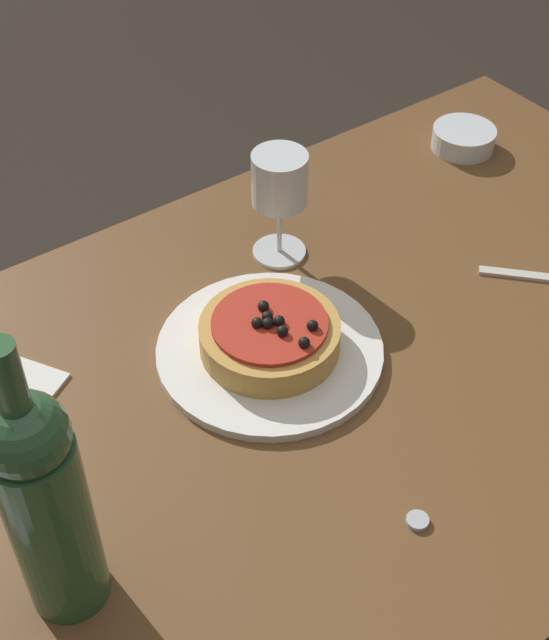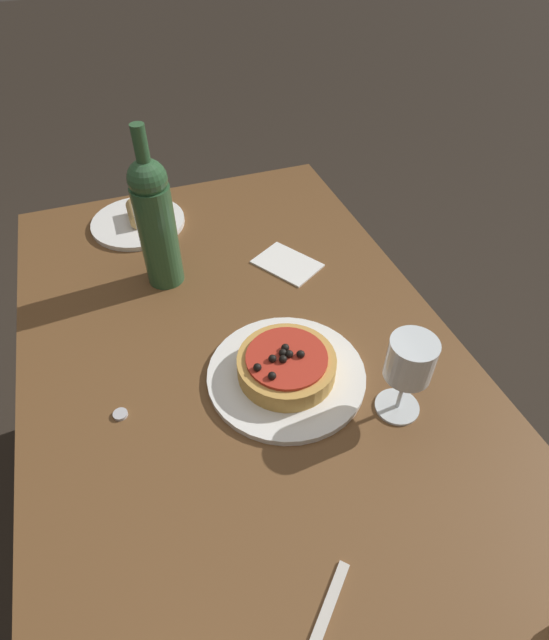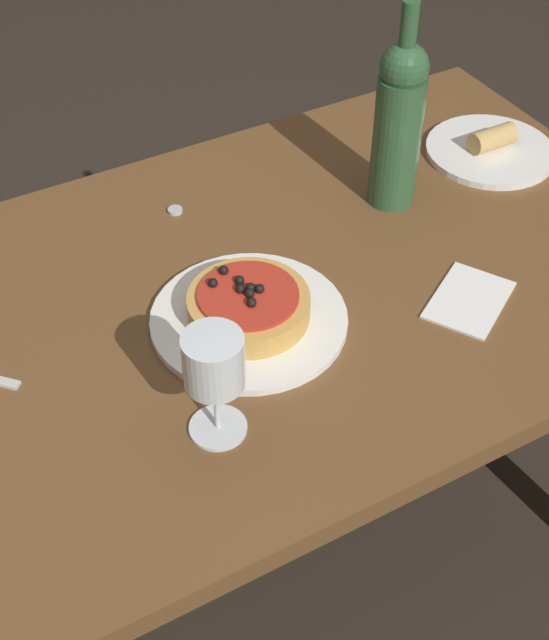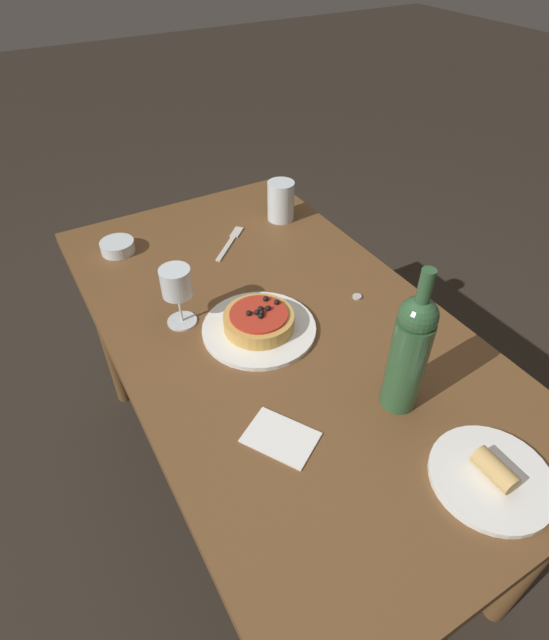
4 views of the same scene
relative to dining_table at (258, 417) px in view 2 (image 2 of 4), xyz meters
The scene contains 9 objects.
ground_plane 0.66m from the dining_table, ahead, with size 14.00×14.00×0.00m, color #2D261E.
dining_table is the anchor object (origin of this frame).
dinner_plate 0.12m from the dining_table, 85.63° to the left, with size 0.28×0.28×0.01m.
pizza 0.14m from the dining_table, 85.61° to the left, with size 0.17×0.17×0.05m.
wine_glass 0.32m from the dining_table, 59.07° to the left, with size 0.07×0.07×0.16m.
wine_bottle 0.43m from the dining_table, 165.00° to the right, with size 0.08×0.08×0.34m.
side_plate 0.59m from the dining_table, 168.41° to the right, with size 0.23×0.23×0.05m.
paper_napkin 0.36m from the dining_table, 150.31° to the left, with size 0.17×0.15×0.00m.
bottle_cap 0.25m from the dining_table, 94.07° to the right, with size 0.02×0.02×0.01m.
Camera 2 is at (0.52, -0.15, 1.45)m, focal length 28.00 mm.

